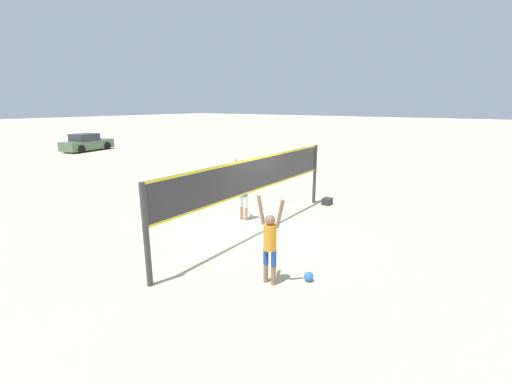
{
  "coord_description": "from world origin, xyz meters",
  "views": [
    {
      "loc": [
        -8.09,
        -5.77,
        3.83
      ],
      "look_at": [
        0.0,
        0.0,
        1.27
      ],
      "focal_mm": 24.0,
      "sensor_mm": 36.0,
      "label": 1
    }
  ],
  "objects_px": {
    "player_spiker": "(270,240)",
    "volleyball": "(309,276)",
    "volleyball_net": "(256,181)",
    "gear_bag": "(327,201)",
    "parked_car_near": "(87,143)",
    "player_blocker": "(243,189)"
  },
  "relations": [
    {
      "from": "player_blocker",
      "to": "volleyball",
      "type": "distance_m",
      "value": 4.55
    },
    {
      "from": "parked_car_near",
      "to": "player_blocker",
      "type": "bearing_deg",
      "value": -117.83
    },
    {
      "from": "volleyball_net",
      "to": "gear_bag",
      "type": "xyz_separation_m",
      "value": [
        4.03,
        -0.56,
        -1.48
      ]
    },
    {
      "from": "player_spiker",
      "to": "gear_bag",
      "type": "bearing_deg",
      "value": -76.78
    },
    {
      "from": "player_spiker",
      "to": "volleyball_net",
      "type": "bearing_deg",
      "value": -49.05
    },
    {
      "from": "parked_car_near",
      "to": "volleyball_net",
      "type": "bearing_deg",
      "value": -118.68
    },
    {
      "from": "player_spiker",
      "to": "player_blocker",
      "type": "distance_m",
      "value": 4.31
    },
    {
      "from": "volleyball_net",
      "to": "player_spiker",
      "type": "bearing_deg",
      "value": -139.05
    },
    {
      "from": "player_spiker",
      "to": "volleyball",
      "type": "distance_m",
      "value": 1.27
    },
    {
      "from": "volleyball_net",
      "to": "volleyball",
      "type": "xyz_separation_m",
      "value": [
        -1.79,
        -2.72,
        -1.5
      ]
    },
    {
      "from": "player_blocker",
      "to": "volleyball",
      "type": "relative_size",
      "value": 9.5
    },
    {
      "from": "gear_bag",
      "to": "parked_car_near",
      "type": "bearing_deg",
      "value": 82.42
    },
    {
      "from": "parked_car_near",
      "to": "player_spiker",
      "type": "bearing_deg",
      "value": -122.27
    },
    {
      "from": "player_blocker",
      "to": "parked_car_near",
      "type": "distance_m",
      "value": 22.53
    },
    {
      "from": "volleyball_net",
      "to": "gear_bag",
      "type": "bearing_deg",
      "value": -7.92
    },
    {
      "from": "player_spiker",
      "to": "parked_car_near",
      "type": "xyz_separation_m",
      "value": [
        9.48,
        24.64,
        -0.38
      ]
    },
    {
      "from": "volleyball_net",
      "to": "player_spiker",
      "type": "height_order",
      "value": "volleyball_net"
    },
    {
      "from": "volleyball_net",
      "to": "parked_car_near",
      "type": "height_order",
      "value": "volleyball_net"
    },
    {
      "from": "volleyball_net",
      "to": "parked_car_near",
      "type": "relative_size",
      "value": 1.83
    },
    {
      "from": "player_spiker",
      "to": "gear_bag",
      "type": "distance_m",
      "value": 6.64
    },
    {
      "from": "volleyball",
      "to": "player_spiker",
      "type": "bearing_deg",
      "value": 131.92
    },
    {
      "from": "player_spiker",
      "to": "player_blocker",
      "type": "xyz_separation_m",
      "value": [
        3.04,
        3.05,
        0.06
      ]
    }
  ]
}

